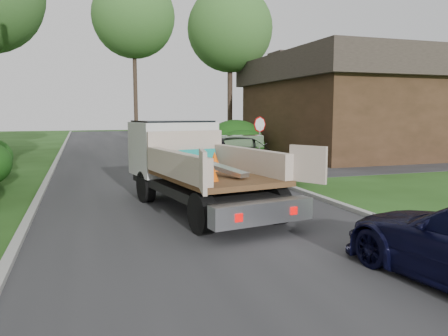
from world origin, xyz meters
TOP-DOWN VIEW (x-y plane):
  - ground at (0.00, 0.00)m, footprint 120.00×120.00m
  - road at (0.00, 10.00)m, footprint 8.00×90.00m
  - side_street at (12.00, 9.00)m, footprint 16.00×7.00m
  - curb_left at (-4.10, 10.00)m, footprint 0.20×90.00m
  - curb_right at (4.10, 10.00)m, footprint 0.20×90.00m
  - stop_sign at (5.20, 9.00)m, footprint 0.71×0.32m
  - house_right at (13.00, 14.00)m, footprint 9.72×12.96m
  - hedge_right_a at (5.80, 13.00)m, footprint 2.60×2.60m
  - hedge_right_b at (6.50, 16.00)m, footprint 3.38×3.38m
  - tree_right_far at (7.50, 20.00)m, footprint 6.00×6.00m
  - tree_center_far at (2.00, 30.00)m, footprint 7.20×7.20m
  - flatbed_truck at (0.09, 2.14)m, footprint 3.66×6.69m
  - black_pickup at (3.19, 6.54)m, footprint 3.72×6.40m

SIDE VIEW (x-z plane):
  - ground at x=0.00m, z-range 0.00..0.00m
  - road at x=0.00m, z-range -0.01..0.01m
  - side_street at x=12.00m, z-range 0.00..0.02m
  - curb_left at x=-4.10m, z-range 0.00..0.12m
  - curb_right at x=4.10m, z-range 0.00..0.12m
  - black_pickup at x=3.19m, z-range 0.00..1.68m
  - hedge_right_a at x=5.80m, z-range 0.00..1.70m
  - hedge_right_b at x=6.50m, z-range 0.00..2.21m
  - flatbed_truck at x=0.09m, z-range 0.11..2.51m
  - stop_sign at x=5.20m, z-range 0.54..3.02m
  - house_right at x=13.00m, z-range 0.06..6.26m
  - tree_right_far at x=7.50m, z-range 2.73..14.23m
  - tree_center_far at x=2.00m, z-range 3.68..18.28m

